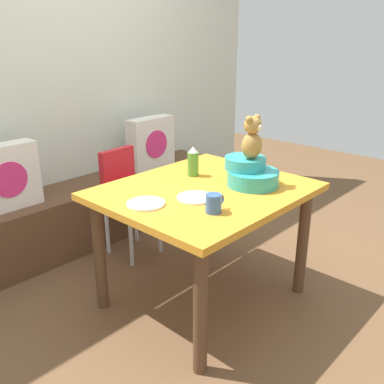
% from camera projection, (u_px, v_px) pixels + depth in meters
% --- Properties ---
extents(ground_plane, '(8.00, 8.00, 0.00)m').
position_uv_depth(ground_plane, '(204.00, 298.00, 2.71)').
color(ground_plane, brown).
extents(back_wall, '(4.40, 0.10, 2.60)m').
position_uv_depth(back_wall, '(55.00, 72.00, 3.22)').
color(back_wall, silver).
rests_on(back_wall, ground_plane).
extents(window_bench, '(2.60, 0.44, 0.46)m').
position_uv_depth(window_bench, '(88.00, 212.00, 3.42)').
color(window_bench, brown).
rests_on(window_bench, ground_plane).
extents(pillow_floral_left, '(0.44, 0.15, 0.44)m').
position_uv_depth(pillow_floral_left, '(5.00, 177.00, 2.82)').
color(pillow_floral_left, white).
rests_on(pillow_floral_left, window_bench).
extents(pillow_floral_right, '(0.44, 0.15, 0.44)m').
position_uv_depth(pillow_floral_right, '(151.00, 143.00, 3.72)').
color(pillow_floral_right, white).
rests_on(pillow_floral_right, window_bench).
extents(dining_table, '(1.14, 0.98, 0.74)m').
position_uv_depth(dining_table, '(205.00, 205.00, 2.49)').
color(dining_table, orange).
rests_on(dining_table, ground_plane).
extents(highchair, '(0.34, 0.46, 0.79)m').
position_uv_depth(highchair, '(130.00, 188.00, 3.10)').
color(highchair, red).
rests_on(highchair, ground_plane).
extents(infant_seat_teal, '(0.30, 0.33, 0.16)m').
position_uv_depth(infant_seat_teal, '(250.00, 173.00, 2.48)').
color(infant_seat_teal, teal).
rests_on(infant_seat_teal, dining_table).
extents(teddy_bear, '(0.13, 0.12, 0.25)m').
position_uv_depth(teddy_bear, '(252.00, 138.00, 2.41)').
color(teddy_bear, '#A27939').
rests_on(teddy_bear, infant_seat_teal).
extents(ketchup_bottle, '(0.07, 0.07, 0.18)m').
position_uv_depth(ketchup_bottle, '(193.00, 162.00, 2.64)').
color(ketchup_bottle, '#4C8C33').
rests_on(ketchup_bottle, dining_table).
extents(coffee_mug, '(0.12, 0.08, 0.09)m').
position_uv_depth(coffee_mug, '(214.00, 203.00, 2.10)').
color(coffee_mug, '#335999').
rests_on(coffee_mug, dining_table).
extents(dinner_plate_near, '(0.20, 0.20, 0.01)m').
position_uv_depth(dinner_plate_near, '(146.00, 204.00, 2.21)').
color(dinner_plate_near, white).
rests_on(dinner_plate_near, dining_table).
extents(dinner_plate_far, '(0.20, 0.20, 0.01)m').
position_uv_depth(dinner_plate_far, '(195.00, 198.00, 2.29)').
color(dinner_plate_far, white).
rests_on(dinner_plate_far, dining_table).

